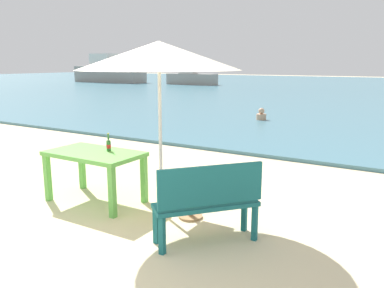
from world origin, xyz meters
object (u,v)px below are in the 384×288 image
(side_table_wood, at_px, (190,192))
(bench_teal_center, at_px, (208,199))
(patio_umbrella, at_px, (159,56))
(boat_barge, at_px, (191,78))
(beer_bottle_amber, at_px, (109,145))
(swimmer_person, at_px, (261,115))
(boat_tanker, at_px, (109,72))
(picnic_table_green, at_px, (94,159))

(side_table_wood, bearing_deg, bench_teal_center, -44.42)
(patio_umbrella, distance_m, side_table_wood, 1.81)
(side_table_wood, xyz_separation_m, boat_barge, (-15.89, 26.23, 0.34))
(patio_umbrella, bearing_deg, bench_teal_center, -25.65)
(beer_bottle_amber, distance_m, side_table_wood, 1.47)
(swimmer_person, xyz_separation_m, boat_tanker, (-22.91, 17.01, 0.86))
(patio_umbrella, xyz_separation_m, side_table_wood, (0.41, 0.09, -1.76))
(boat_barge, bearing_deg, beer_bottle_amber, -61.08)
(side_table_wood, relative_size, boat_tanker, 0.07)
(patio_umbrella, bearing_deg, swimmer_person, 102.52)
(picnic_table_green, height_order, patio_umbrella, patio_umbrella)
(swimmer_person, bearing_deg, boat_barge, 127.54)
(beer_bottle_amber, distance_m, boat_tanker, 35.02)
(bench_teal_center, xyz_separation_m, boat_tanker, (-25.82, 26.15, 0.56))
(bench_teal_center, bearing_deg, swimmer_person, 107.65)
(picnic_table_green, height_order, beer_bottle_amber, beer_bottle_amber)
(patio_umbrella, distance_m, swimmer_person, 9.08)
(picnic_table_green, xyz_separation_m, boat_barge, (-14.36, 26.41, 0.04))
(bench_teal_center, height_order, boat_barge, boat_barge)
(patio_umbrella, bearing_deg, boat_barge, 120.47)
(beer_bottle_amber, relative_size, swimmer_person, 0.65)
(boat_barge, relative_size, boat_tanker, 0.60)
(side_table_wood, bearing_deg, swimmer_person, 105.23)
(side_table_wood, xyz_separation_m, bench_teal_center, (0.57, -0.56, 0.19))
(boat_tanker, bearing_deg, boat_barge, 3.90)
(boat_barge, bearing_deg, picnic_table_green, -61.46)
(beer_bottle_amber, height_order, bench_teal_center, beer_bottle_amber)
(side_table_wood, relative_size, boat_barge, 0.11)
(boat_barge, bearing_deg, bench_teal_center, -58.42)
(patio_umbrella, xyz_separation_m, swimmer_person, (-1.93, 8.67, -1.88))
(beer_bottle_amber, bearing_deg, side_table_wood, 1.66)
(boat_barge, bearing_deg, swimmer_person, -52.46)
(picnic_table_green, xyz_separation_m, boat_tanker, (-23.71, 25.78, 0.45))
(picnic_table_green, distance_m, boat_barge, 30.07)
(patio_umbrella, distance_m, bench_teal_center, 1.92)
(beer_bottle_amber, bearing_deg, boat_barge, 118.92)
(boat_tanker, bearing_deg, bench_teal_center, -45.37)
(beer_bottle_amber, height_order, boat_barge, boat_barge)
(boat_barge, distance_m, boat_tanker, 9.38)
(patio_umbrella, xyz_separation_m, boat_barge, (-15.48, 26.32, -1.42))
(side_table_wood, bearing_deg, boat_tanker, 134.61)
(side_table_wood, bearing_deg, boat_barge, 121.22)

